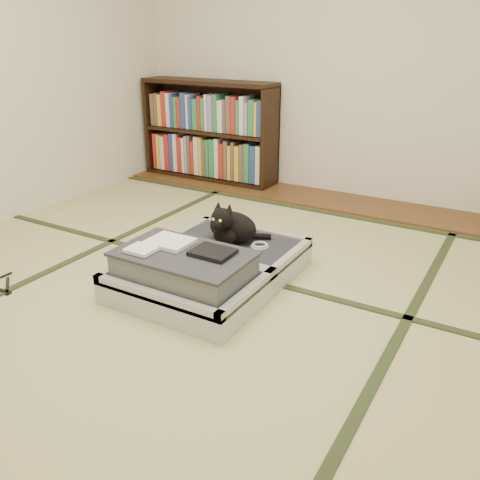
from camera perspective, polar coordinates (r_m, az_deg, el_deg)
The scene contains 8 objects.
floor at distance 2.73m, azimuth -4.65°, elevation -7.09°, with size 4.50×4.50×0.00m, color #CCC388.
wood_strip at distance 4.38m, azimuth 10.42°, elevation 4.35°, with size 4.00×0.50×0.02m, color brown.
room_shell at distance 2.38m, azimuth -5.86°, elevation 25.22°, with size 4.50×4.50×4.50m.
tatami_borders at distance 3.10m, azimuth 0.55°, elevation -3.15°, with size 4.00×4.50×0.01m.
bookcase at distance 4.90m, azimuth -3.48°, elevation 11.93°, with size 1.33×0.30×0.92m.
suitcase at distance 2.86m, azimuth -3.72°, elevation -3.14°, with size 0.79×1.05×0.31m.
cat at distance 3.04m, azimuth -1.05°, elevation 1.48°, with size 0.35×0.35×0.28m.
cable_coil at distance 3.01m, azimuth 2.21°, elevation -0.63°, with size 0.11×0.11×0.03m.
Camera 1 is at (1.38, -1.93, 1.34)m, focal length 38.00 mm.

